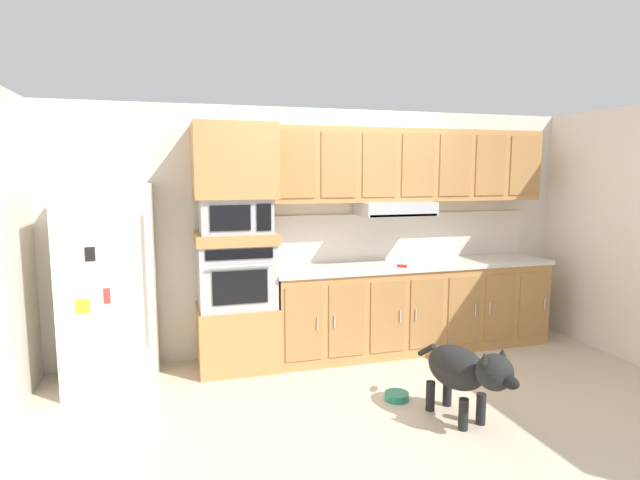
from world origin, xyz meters
The scene contains 16 objects.
ground_plane centered at (0.00, 0.00, 0.00)m, with size 9.60×9.60×0.00m, color beige.
back_kitchen_wall centered at (0.00, 1.11, 1.25)m, with size 6.20×0.12×2.50m, color beige.
side_panel_right centered at (2.80, 0.00, 1.25)m, with size 0.12×7.10×2.50m, color silver.
refrigerator centered at (-2.09, 0.68, 0.88)m, with size 0.76×0.73×1.76m.
oven_base_cabinet centered at (-0.98, 0.75, 0.30)m, with size 0.74×0.62×0.60m, color #B77F47.
built_in_oven centered at (-0.98, 0.75, 0.90)m, with size 0.70×0.62×0.60m.
appliance_mid_shelf centered at (-0.98, 0.75, 1.25)m, with size 0.74×0.62×0.10m, color #B77F47.
microwave centered at (-0.98, 0.75, 1.46)m, with size 0.64×0.54×0.32m.
appliance_upper_cabinet centered at (-0.98, 0.75, 1.96)m, with size 0.74×0.62×0.68m, color #B77F47.
lower_cabinet_run centered at (0.86, 0.75, 0.44)m, with size 2.96×0.63×0.88m.
countertop_slab centered at (0.86, 0.75, 0.90)m, with size 3.00×0.64×0.04m, color beige.
backsplash_panel centered at (0.86, 1.04, 1.17)m, with size 3.00×0.02×0.50m, color silver.
upper_cabinet_with_hood centered at (0.85, 0.87, 1.90)m, with size 2.96×0.48×0.88m.
screwdriver centered at (0.64, 0.56, 0.93)m, with size 0.16×0.17×0.03m.
dog centered at (0.49, -0.85, 0.40)m, with size 0.43×0.98×0.64m.
dog_food_bowl centered at (0.17, -0.36, 0.03)m, with size 0.20×0.20×0.06m.
Camera 1 is at (-1.56, -4.05, 1.86)m, focal length 28.89 mm.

